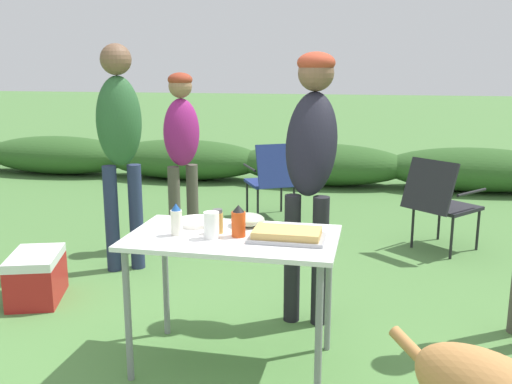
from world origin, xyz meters
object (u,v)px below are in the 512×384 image
food_tray (287,235)px  paper_cup_stack (211,225)px  standing_person_in_olive_jacket (311,150)px  cooler_box (36,277)px  standing_person_in_gray_fleece (182,140)px  camp_chair_green_behind_table (440,200)px  standing_person_in_red_jacket (120,135)px  spice_jar (218,221)px  plate_stack (197,222)px  camp_chair_near_hedge (273,177)px  hot_sauce_bottle (238,221)px  mixing_bowl (248,220)px  folding_table (233,249)px  mayo_bottle (176,220)px

food_tray → paper_cup_stack: (-0.39, -0.05, 0.04)m
standing_person_in_olive_jacket → cooler_box: size_ratio=3.05×
standing_person_in_gray_fleece → camp_chair_green_behind_table: standing_person_in_gray_fleece is taller
standing_person_in_red_jacket → spice_jar: bearing=-76.8°
plate_stack → standing_person_in_red_jacket: standing_person_in_red_jacket is taller
spice_jar → camp_chair_green_behind_table: (1.37, 2.24, -0.34)m
camp_chair_green_behind_table → camp_chair_near_hedge: same height
food_tray → hot_sauce_bottle: 0.26m
camp_chair_near_hedge → standing_person_in_gray_fleece: bearing=-151.3°
mixing_bowl → spice_jar: (-0.12, -0.17, 0.03)m
food_tray → mixing_bowl: bearing=139.3°
folding_table → camp_chair_green_behind_table: (1.29, 2.27, -0.20)m
plate_stack → spice_jar: bearing=-41.9°
hot_sauce_bottle → standing_person_in_olive_jacket: bearing=68.9°
cooler_box → mayo_bottle: bearing=-134.4°
standing_person_in_olive_jacket → standing_person_in_red_jacket: standing_person_in_red_jacket is taller
mixing_bowl → food_tray: bearing=-40.7°
paper_cup_stack → mayo_bottle: mayo_bottle is taller
plate_stack → camp_chair_green_behind_table: (1.54, 2.10, -0.28)m
folding_table → standing_person_in_gray_fleece: size_ratio=0.71×
standing_person_in_red_jacket → standing_person_in_olive_jacket: bearing=-48.2°
mayo_bottle → hot_sauce_bottle: (0.33, 0.04, -0.00)m
spice_jar → standing_person_in_red_jacket: 1.71m
standing_person_in_red_jacket → plate_stack: bearing=-77.7°
paper_cup_stack → hot_sauce_bottle: 0.14m
hot_sauce_bottle → folding_table: bearing=165.5°
folding_table → spice_jar: bearing=161.7°
hot_sauce_bottle → mixing_bowl: bearing=89.7°
hot_sauce_bottle → standing_person_in_gray_fleece: size_ratio=0.11×
hot_sauce_bottle → camp_chair_green_behind_table: size_ratio=0.20×
food_tray → hot_sauce_bottle: hot_sauce_bottle is taller
spice_jar → mixing_bowl: bearing=54.2°
food_tray → hot_sauce_bottle: bearing=178.0°
hot_sauce_bottle → camp_chair_near_hedge: (-0.36, 3.01, -0.35)m
standing_person_in_red_jacket → cooler_box: 1.21m
folding_table → camp_chair_green_behind_table: bearing=60.5°
mixing_bowl → cooler_box: 1.75m
standing_person_in_red_jacket → cooler_box: bearing=-144.7°
spice_jar → standing_person_in_gray_fleece: standing_person_in_gray_fleece is taller
folding_table → camp_chair_near_hedge: 3.02m
standing_person_in_olive_jacket → standing_person_in_red_jacket: (-1.55, 0.54, -0.01)m
plate_stack → mixing_bowl: mixing_bowl is taller
mixing_bowl → mayo_bottle: 0.42m
folding_table → standing_person_in_gray_fleece: bearing=116.0°
spice_jar → camp_chair_near_hedge: bearing=94.5°
standing_person_in_olive_jacket → standing_person_in_red_jacket: 1.64m
standing_person_in_olive_jacket → mayo_bottle: bearing=-125.5°
camp_chair_green_behind_table → cooler_box: bearing=-108.9°
paper_cup_stack → cooler_box: 1.73m
standing_person_in_olive_jacket → camp_chair_near_hedge: standing_person_in_olive_jacket is taller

